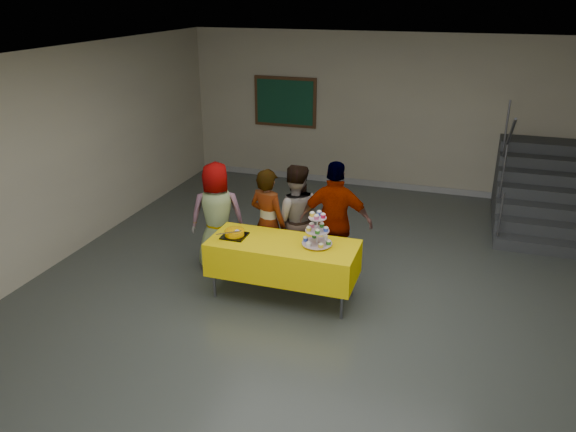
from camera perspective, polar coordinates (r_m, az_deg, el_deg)
name	(u,v)px	position (r m, az deg, el deg)	size (l,w,h in m)	color
room_shell	(324,145)	(6.21, 3.68, 7.20)	(10.00, 10.04, 3.02)	#4C514C
bake_table	(283,258)	(7.13, -0.50, -4.25)	(1.88, 0.78, 0.77)	#595960
cupcake_stand	(317,232)	(6.90, 2.99, -1.67)	(0.38, 0.38, 0.44)	silver
bear_cake	(234,232)	(7.21, -5.47, -1.65)	(0.32, 0.36, 0.12)	black
schoolchild_a	(217,216)	(7.91, -7.21, 0.01)	(0.75, 0.49, 1.54)	slate
schoolchild_b	(268,223)	(7.63, -2.06, -0.70)	(0.56, 0.37, 1.54)	slate
schoolchild_c	(294,219)	(7.73, 0.66, -0.28)	(0.76, 0.59, 1.56)	slate
schoolchild_d	(335,222)	(7.48, 4.85, -0.66)	(0.98, 0.41, 1.68)	slate
staircase	(535,192)	(10.51, 23.82, 2.24)	(1.30, 2.40, 2.04)	#424447
noticeboard	(285,102)	(11.54, -0.30, 11.51)	(1.30, 0.05, 1.00)	#472B16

